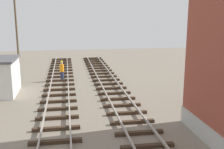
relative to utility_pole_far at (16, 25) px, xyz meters
The scene contains 2 objects.
utility_pole_far is the anchor object (origin of this frame).
track_worker_foreground 12.88m from the utility_pole_far, 63.23° to the right, with size 0.40×0.40×1.87m.
Camera 1 is at (-2.20, -5.92, 5.94)m, focal length 43.74 mm.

